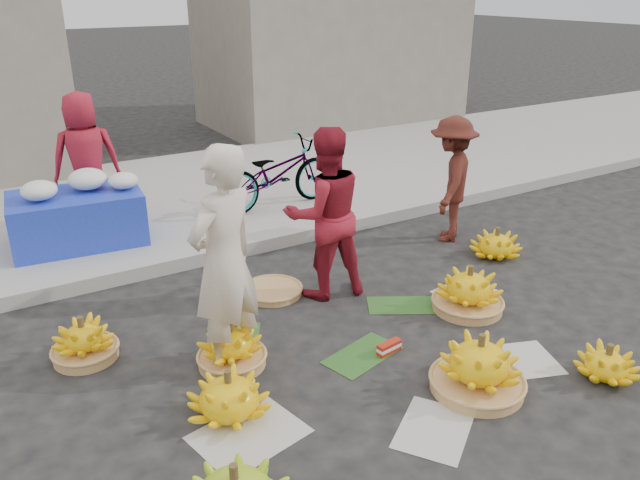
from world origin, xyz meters
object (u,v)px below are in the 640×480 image
banana_bunch_0 (229,396)px  bicycle (277,174)px  banana_bunch_4 (469,291)px  vendor_cream (224,262)px  flower_table (78,215)px

banana_bunch_0 → bicycle: bearing=57.9°
banana_bunch_4 → banana_bunch_0: bearing=-173.6°
banana_bunch_4 → bicycle: (-0.35, 3.14, 0.37)m
bicycle → vendor_cream: bearing=143.0°
banana_bunch_4 → bicycle: bearing=96.3°
banana_bunch_0 → banana_bunch_4: banana_bunch_4 is taller
banana_bunch_0 → vendor_cream: 0.96m
flower_table → bicycle: 2.42m
vendor_cream → bicycle: vendor_cream is taller
banana_bunch_0 → flower_table: (-0.27, 3.48, 0.29)m
vendor_cream → bicycle: (1.90, 2.85, -0.34)m
banana_bunch_4 → flower_table: (-2.77, 3.20, 0.26)m
banana_bunch_0 → banana_bunch_4: bearing=6.4°
banana_bunch_0 → flower_table: flower_table is taller
banana_bunch_0 → bicycle: (2.15, 3.42, 0.40)m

